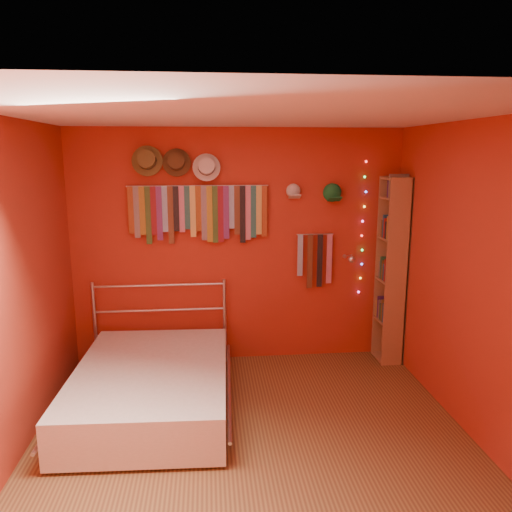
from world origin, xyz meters
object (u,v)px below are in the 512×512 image
object	(u,v)px
tie_rack	(199,211)
bookshelf	(395,270)
reading_lamp	(351,259)
bed	(152,386)

from	to	relation	value
tie_rack	bookshelf	size ratio (longest dim) A/B	0.72
tie_rack	reading_lamp	size ratio (longest dim) A/B	4.55
bookshelf	bed	xyz separation A→B (m)	(-2.50, -0.85, -0.80)
reading_lamp	bookshelf	size ratio (longest dim) A/B	0.16
bed	tie_rack	bearing A→B (deg)	68.75
tie_rack	reading_lamp	distance (m)	1.66
tie_rack	bed	world-z (taller)	tie_rack
tie_rack	bookshelf	xyz separation A→B (m)	(2.06, -0.15, -0.64)
bookshelf	bed	distance (m)	2.76
bookshelf	reading_lamp	bearing A→B (deg)	-177.06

